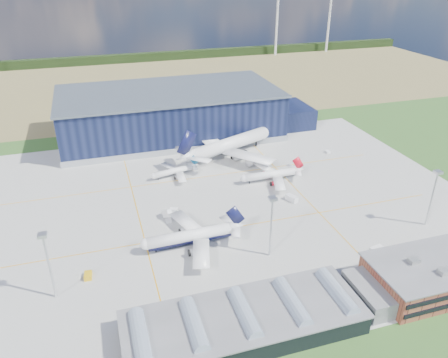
% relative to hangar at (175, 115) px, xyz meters
% --- Properties ---
extents(ground, '(600.00, 600.00, 0.00)m').
position_rel_hangar_xyz_m(ground, '(-2.81, -94.80, -11.62)').
color(ground, '#2F5821').
rests_on(ground, ground).
extents(apron, '(220.00, 160.00, 0.08)m').
position_rel_hangar_xyz_m(apron, '(-2.81, -84.80, -11.59)').
color(apron, '#A4A39E').
rests_on(apron, ground).
extents(farmland, '(600.00, 220.00, 0.01)m').
position_rel_hangar_xyz_m(farmland, '(-2.81, 125.20, -11.62)').
color(farmland, '#94844F').
rests_on(farmland, ground).
extents(treeline, '(600.00, 8.00, 8.00)m').
position_rel_hangar_xyz_m(treeline, '(-2.81, 205.20, -7.62)').
color(treeline, black).
rests_on(treeline, ground).
extents(hangar, '(145.00, 62.00, 26.10)m').
position_rel_hangar_xyz_m(hangar, '(0.00, 0.00, 0.00)').
color(hangar, black).
rests_on(hangar, ground).
extents(ops_building, '(46.00, 23.00, 10.90)m').
position_rel_hangar_xyz_m(ops_building, '(52.20, -154.81, -6.82)').
color(ops_building, brown).
rests_on(ops_building, ground).
extents(glass_concourse, '(78.00, 23.00, 8.60)m').
position_rel_hangar_xyz_m(glass_concourse, '(-9.26, -154.80, -7.93)').
color(glass_concourse, black).
rests_on(glass_concourse, ground).
extents(light_mast_west, '(2.60, 2.60, 23.00)m').
position_rel_hangar_xyz_m(light_mast_west, '(-62.81, -124.80, 3.82)').
color(light_mast_west, silver).
rests_on(light_mast_west, ground).
extents(light_mast_center, '(2.60, 2.60, 23.00)m').
position_rel_hangar_xyz_m(light_mast_center, '(7.19, -124.80, 3.82)').
color(light_mast_center, silver).
rests_on(light_mast_center, ground).
extents(light_mast_east, '(2.60, 2.60, 23.00)m').
position_rel_hangar_xyz_m(light_mast_east, '(72.19, -124.80, 3.82)').
color(light_mast_east, silver).
rests_on(light_mast_east, ground).
extents(airliner_navy, '(40.23, 39.40, 12.79)m').
position_rel_hangar_xyz_m(airliner_navy, '(-17.79, -111.14, -5.22)').
color(airliner_navy, white).
rests_on(airliner_navy, ground).
extents(airliner_red, '(31.90, 31.22, 10.29)m').
position_rel_hangar_xyz_m(airliner_red, '(28.93, -72.80, -6.47)').
color(airliner_red, white).
rests_on(airliner_red, ground).
extents(airliner_widebody, '(80.50, 79.81, 20.08)m').
position_rel_hangar_xyz_m(airliner_widebody, '(20.29, -39.80, -1.58)').
color(airliner_widebody, white).
rests_on(airliner_widebody, ground).
extents(airliner_regional, '(29.78, 29.37, 8.15)m').
position_rel_hangar_xyz_m(airliner_regional, '(-12.33, -54.80, -7.54)').
color(airliner_regional, white).
rests_on(airliner_regional, ground).
extents(gse_tug_a, '(2.66, 4.01, 1.59)m').
position_rel_hangar_xyz_m(gse_tug_a, '(-53.14, -118.58, -10.82)').
color(gse_tug_a, gold).
rests_on(gse_tug_a, ground).
extents(gse_tug_b, '(3.48, 3.72, 1.34)m').
position_rel_hangar_xyz_m(gse_tug_b, '(-30.24, -140.80, -10.95)').
color(gse_tug_b, gold).
rests_on(gse_tug_b, ground).
extents(gse_van_a, '(5.12, 2.93, 2.10)m').
position_rel_hangar_xyz_m(gse_van_a, '(43.52, -134.29, -10.56)').
color(gse_van_a, white).
rests_on(gse_van_a, ground).
extents(gse_cart_a, '(2.06, 3.05, 1.31)m').
position_rel_hangar_xyz_m(gse_cart_a, '(70.62, -52.00, -10.96)').
color(gse_cart_a, white).
rests_on(gse_cart_a, ground).
extents(gse_van_b, '(4.30, 5.94, 2.48)m').
position_rel_hangar_xyz_m(gse_van_b, '(30.72, -92.62, -10.38)').
color(gse_van_b, white).
rests_on(gse_van_b, ground).
extents(gse_tug_c, '(3.00, 3.84, 1.47)m').
position_rel_hangar_xyz_m(gse_tug_c, '(21.57, -32.80, -10.88)').
color(gse_tug_c, gold).
rests_on(gse_tug_c, ground).
extents(gse_cart_b, '(3.72, 3.06, 1.39)m').
position_rel_hangar_xyz_m(gse_cart_b, '(-18.64, -86.26, -10.92)').
color(gse_cart_b, white).
rests_on(gse_cart_b, ground).
extents(airstair, '(3.57, 5.21, 3.10)m').
position_rel_hangar_xyz_m(airstair, '(-22.13, -90.92, -10.07)').
color(airstair, white).
rests_on(airstair, ground).
extents(car_a, '(3.43, 2.33, 1.08)m').
position_rel_hangar_xyz_m(car_a, '(30.73, -142.80, -11.07)').
color(car_a, '#99999E').
rests_on(car_a, ground).
extents(car_b, '(3.35, 1.26, 1.09)m').
position_rel_hangar_xyz_m(car_b, '(-1.63, -142.80, -11.07)').
color(car_b, '#99999E').
rests_on(car_b, ground).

